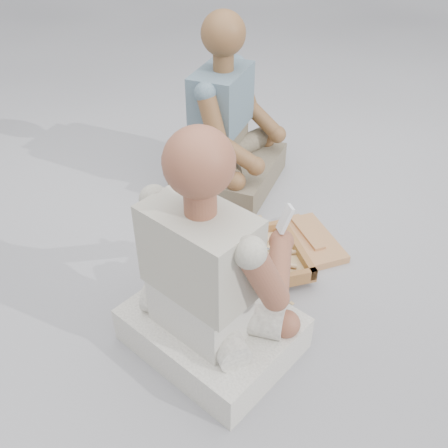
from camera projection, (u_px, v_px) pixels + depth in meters
ground at (260, 288)px, 2.35m from camera, size 60.00×60.00×0.00m
carved_panel at (278, 249)px, 2.55m from camera, size 0.68×0.54×0.04m
tool_tray at (250, 260)px, 2.42m from camera, size 0.63×0.56×0.07m
chisel_0 at (274, 251)px, 2.46m from camera, size 0.10×0.21×0.02m
chisel_1 at (261, 234)px, 2.57m from camera, size 0.18×0.15×0.02m
chisel_2 at (268, 264)px, 2.37m from camera, size 0.22×0.02×0.02m
chisel_3 at (285, 264)px, 2.37m from camera, size 0.16×0.18×0.02m
chisel_4 at (273, 261)px, 2.39m from camera, size 0.10×0.21×0.02m
chisel_5 at (231, 251)px, 2.44m from camera, size 0.19×0.14×0.02m
chisel_6 at (252, 246)px, 2.47m from camera, size 0.12×0.20×0.02m
chisel_7 at (264, 242)px, 2.49m from camera, size 0.22×0.06×0.02m
chisel_8 at (293, 252)px, 2.45m from camera, size 0.21×0.11×0.02m
chisel_9 at (246, 234)px, 2.54m from camera, size 0.08×0.22×0.02m
chisel_10 at (249, 254)px, 2.45m from camera, size 0.20×0.13×0.02m
wood_chip_0 at (242, 226)px, 2.73m from camera, size 0.02×0.02×0.00m
wood_chip_1 at (222, 270)px, 2.45m from camera, size 0.02×0.02×0.00m
wood_chip_2 at (287, 256)px, 2.53m from camera, size 0.02×0.02×0.00m
wood_chip_3 at (217, 239)px, 2.65m from camera, size 0.02×0.02×0.00m
wood_chip_4 at (228, 237)px, 2.66m from camera, size 0.02×0.02×0.00m
wood_chip_5 at (164, 263)px, 2.49m from camera, size 0.02×0.02×0.00m
wood_chip_6 at (245, 305)px, 2.26m from camera, size 0.02×0.02×0.00m
wood_chip_7 at (262, 240)px, 2.64m from camera, size 0.02×0.02×0.00m
wood_chip_8 at (274, 226)px, 2.73m from camera, size 0.02×0.02×0.00m
wood_chip_9 at (283, 239)px, 2.64m from camera, size 0.02×0.02×0.00m
wood_chip_10 at (292, 303)px, 2.27m from camera, size 0.02×0.02×0.00m
wood_chip_11 at (273, 241)px, 2.63m from camera, size 0.02×0.02×0.00m
wood_chip_12 at (231, 297)px, 2.30m from camera, size 0.02×0.02×0.00m
wood_chip_13 at (260, 216)px, 2.81m from camera, size 0.02×0.02×0.00m
wood_chip_14 at (223, 252)px, 2.56m from camera, size 0.02×0.02×0.00m
wood_chip_15 at (261, 297)px, 2.30m from camera, size 0.02×0.02×0.00m
craftsman at (210, 284)px, 1.89m from camera, size 0.74×0.75×1.00m
companion at (228, 133)px, 2.89m from camera, size 0.83×0.79×1.02m
mobile_phone at (285, 219)px, 1.99m from camera, size 0.07×0.06×0.12m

